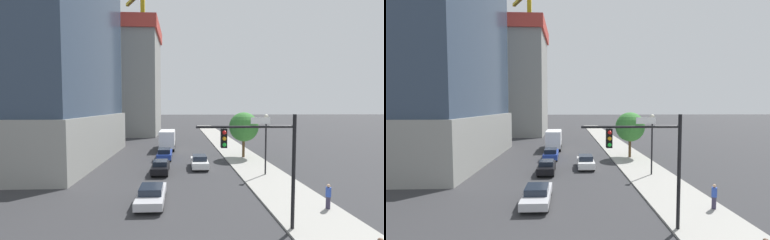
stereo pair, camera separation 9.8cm
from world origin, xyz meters
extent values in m
cube|color=#9E9B93|center=(8.68, 20.00, 0.07)|extent=(5.02, 120.00, 0.15)
cube|color=gray|center=(-20.16, 23.36, 2.99)|extent=(21.10, 22.53, 5.98)
cube|color=gray|center=(-13.03, 54.23, 13.75)|extent=(15.13, 15.72, 27.51)
cube|color=#C63D33|center=(-13.03, 54.23, 26.01)|extent=(16.03, 16.67, 3.00)
cube|color=gold|center=(-8.50, 49.52, 16.86)|extent=(0.90, 0.90, 33.72)
cylinder|color=black|center=(6.56, 4.16, 3.42)|extent=(0.20, 0.20, 6.55)
cylinder|color=black|center=(3.79, 4.16, 6.00)|extent=(5.54, 0.14, 0.14)
cube|color=black|center=(2.57, 4.16, 5.37)|extent=(0.32, 0.36, 1.05)
sphere|color=red|center=(2.57, 3.97, 5.71)|extent=(0.22, 0.22, 0.22)
sphere|color=orange|center=(2.57, 3.97, 5.37)|extent=(0.22, 0.22, 0.22)
sphere|color=green|center=(2.57, 3.97, 5.03)|extent=(0.22, 0.22, 0.22)
cube|color=white|center=(4.62, 4.16, 6.35)|extent=(1.10, 0.04, 0.36)
cylinder|color=black|center=(8.88, 15.35, 3.04)|extent=(0.16, 0.16, 5.78)
sphere|color=silver|center=(8.88, 15.35, 6.11)|extent=(0.44, 0.44, 0.44)
cylinder|color=brown|center=(8.81, 23.98, 1.49)|extent=(0.36, 0.36, 2.68)
sphere|color=#387F33|center=(8.81, 23.98, 4.33)|extent=(3.99, 3.99, 3.99)
cube|color=#B7B7BC|center=(-1.97, 8.60, 0.58)|extent=(1.92, 4.53, 0.55)
cube|color=#19212D|center=(-1.97, 8.47, 1.09)|extent=(1.61, 1.91, 0.48)
cylinder|color=black|center=(-2.82, 10.14, 0.35)|extent=(0.22, 0.71, 0.71)
cylinder|color=black|center=(-1.12, 10.14, 0.35)|extent=(0.22, 0.71, 0.71)
cylinder|color=black|center=(-2.82, 7.06, 0.35)|extent=(0.22, 0.71, 0.71)
cylinder|color=black|center=(-1.12, 7.06, 0.35)|extent=(0.22, 0.71, 0.71)
cube|color=black|center=(-1.97, 16.89, 0.62)|extent=(1.74, 4.28, 0.64)
cube|color=#19212D|center=(-1.97, 16.65, 1.17)|extent=(1.46, 1.81, 0.48)
cylinder|color=black|center=(-2.73, 18.35, 0.35)|extent=(0.22, 0.69, 0.69)
cylinder|color=black|center=(-1.21, 18.35, 0.35)|extent=(0.22, 0.69, 0.69)
cylinder|color=black|center=(-2.73, 15.44, 0.35)|extent=(0.22, 0.69, 0.69)
cylinder|color=black|center=(-1.21, 15.44, 0.35)|extent=(0.22, 0.69, 0.69)
cube|color=silver|center=(2.34, 18.90, 0.61)|extent=(1.85, 4.11, 0.69)
cube|color=#19212D|center=(2.34, 18.84, 1.22)|extent=(1.56, 2.01, 0.54)
cylinder|color=black|center=(1.53, 20.30, 0.31)|extent=(0.22, 0.63, 0.63)
cylinder|color=black|center=(3.16, 20.30, 0.31)|extent=(0.22, 0.63, 0.63)
cylinder|color=black|center=(1.53, 17.50, 0.31)|extent=(0.22, 0.63, 0.63)
cylinder|color=black|center=(3.16, 17.50, 0.31)|extent=(0.22, 0.63, 0.63)
cube|color=#233D9E|center=(-1.97, 23.93, 0.63)|extent=(1.87, 4.71, 0.69)
cube|color=#19212D|center=(-1.97, 23.11, 1.26)|extent=(1.57, 2.02, 0.56)
cylinder|color=black|center=(-2.79, 25.53, 0.34)|extent=(0.22, 0.67, 0.67)
cylinder|color=black|center=(-1.15, 25.53, 0.34)|extent=(0.22, 0.67, 0.67)
cylinder|color=black|center=(-2.79, 22.33, 0.34)|extent=(0.22, 0.67, 0.67)
cylinder|color=black|center=(-1.15, 22.33, 0.34)|extent=(0.22, 0.67, 0.67)
cube|color=silver|center=(-1.97, 34.22, 1.70)|extent=(2.35, 2.05, 2.16)
cube|color=white|center=(-1.97, 30.49, 1.92)|extent=(2.35, 5.12, 2.59)
cylinder|color=black|center=(-3.00, 34.22, 0.52)|extent=(0.30, 1.05, 1.05)
cylinder|color=black|center=(-0.94, 34.22, 0.52)|extent=(0.30, 1.05, 1.05)
cylinder|color=black|center=(-3.00, 29.21, 0.52)|extent=(0.30, 1.05, 1.05)
cylinder|color=black|center=(-0.94, 29.21, 0.52)|extent=(0.30, 1.05, 1.05)
cylinder|color=#38334C|center=(10.24, 6.73, 0.57)|extent=(0.28, 0.28, 0.83)
cylinder|color=#2D4CB2|center=(10.24, 6.73, 1.30)|extent=(0.34, 0.34, 0.64)
sphere|color=tan|center=(10.24, 6.73, 1.74)|extent=(0.23, 0.23, 0.23)
camera|label=1|loc=(0.18, -9.38, 7.15)|focal=23.17mm
camera|label=2|loc=(0.27, -9.39, 7.15)|focal=23.17mm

